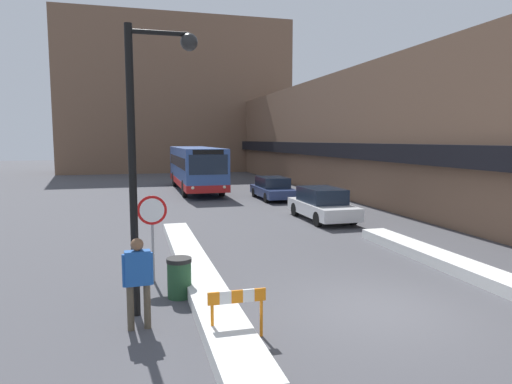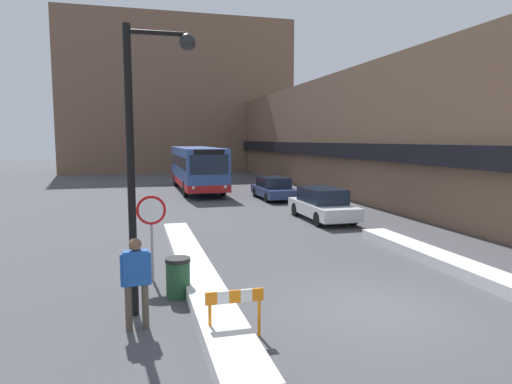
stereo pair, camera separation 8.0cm
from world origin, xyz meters
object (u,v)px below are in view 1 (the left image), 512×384
(trash_bin, at_px, (179,278))
(construction_barricade, at_px, (237,304))
(stop_sign, at_px, (152,220))
(street_lamp, at_px, (146,138))
(parked_car_front, at_px, (322,204))
(city_bus, at_px, (196,167))
(pedestrian, at_px, (138,275))
(parked_car_middle, at_px, (273,188))

(trash_bin, bearing_deg, construction_barricade, -72.47)
(stop_sign, relative_size, street_lamp, 0.38)
(stop_sign, xyz_separation_m, street_lamp, (-0.16, -2.27, 2.10))
(parked_car_front, bearing_deg, city_bus, 106.36)
(street_lamp, relative_size, pedestrian, 3.29)
(parked_car_front, distance_m, street_lamp, 12.92)
(parked_car_middle, relative_size, stop_sign, 1.95)
(parked_car_front, xyz_separation_m, pedestrian, (-8.35, -10.37, 0.35))
(city_bus, xyz_separation_m, parked_car_middle, (3.99, -5.94, -1.03))
(trash_bin, relative_size, construction_barricade, 0.86)
(stop_sign, relative_size, construction_barricade, 2.07)
(parked_car_front, height_order, trash_bin, parked_car_front)
(parked_car_middle, height_order, trash_bin, parked_car_middle)
(pedestrian, bearing_deg, street_lamp, 67.91)
(parked_car_front, distance_m, trash_bin, 11.47)
(city_bus, xyz_separation_m, parked_car_front, (3.99, -13.61, -0.98))
(parked_car_middle, distance_m, trash_bin, 18.01)
(street_lamp, height_order, trash_bin, street_lamp)
(stop_sign, height_order, construction_barricade, stop_sign)
(parked_car_front, distance_m, stop_sign, 10.85)
(city_bus, bearing_deg, pedestrian, -100.31)
(pedestrian, bearing_deg, construction_barricade, -31.82)
(parked_car_middle, distance_m, pedestrian, 19.88)
(trash_bin, bearing_deg, parked_car_middle, 65.71)
(parked_car_middle, relative_size, pedestrian, 2.44)
(parked_car_front, xyz_separation_m, street_lamp, (-8.10, -9.61, 3.00))
(pedestrian, bearing_deg, stop_sign, 78.60)
(city_bus, xyz_separation_m, pedestrian, (-4.36, -23.98, -0.63))
(parked_car_middle, bearing_deg, street_lamp, -115.12)
(stop_sign, bearing_deg, city_bus, 79.33)
(city_bus, xyz_separation_m, construction_barricade, (-2.60, -24.92, -1.06))
(parked_car_front, bearing_deg, parked_car_middle, 90.00)
(construction_barricade, bearing_deg, parked_car_front, 59.76)
(parked_car_middle, xyz_separation_m, trash_bin, (-7.41, -16.41, -0.21))
(pedestrian, xyz_separation_m, construction_barricade, (1.76, -0.94, -0.43))
(city_bus, relative_size, stop_sign, 5.14)
(city_bus, height_order, stop_sign, city_bus)
(city_bus, xyz_separation_m, trash_bin, (-3.41, -22.36, -1.25))
(trash_bin, bearing_deg, parked_car_front, 49.75)
(city_bus, distance_m, parked_car_middle, 7.23)
(city_bus, distance_m, parked_car_front, 14.21)
(street_lamp, bearing_deg, city_bus, 79.97)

